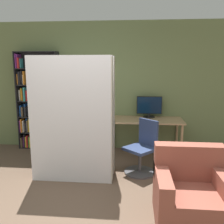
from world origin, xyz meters
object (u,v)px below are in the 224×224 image
monitor (149,107)px  office_chair (142,152)px  bookshelf (35,104)px  mattress_near (72,120)px  armchair (191,194)px  mattress_far (77,115)px

monitor → office_chair: (-0.16, -1.09, -0.60)m
bookshelf → mattress_near: 1.93m
office_chair → armchair: bearing=-66.8°
office_chair → bookshelf: (-2.31, 1.13, 0.62)m
office_chair → mattress_far: bearing=-179.2°
armchair → office_chair: bearing=113.2°
mattress_near → mattress_far: size_ratio=1.00×
monitor → mattress_far: size_ratio=0.27×
mattress_near → mattress_far: 0.36m
office_chair → mattress_near: size_ratio=0.46×
mattress_far → monitor: bearing=41.1°
armchair → bookshelf: bearing=140.0°
monitor → armchair: monitor is taller
monitor → office_chair: 1.25m
office_chair → armchair: (0.54, -1.27, -0.04)m
office_chair → mattress_far: 1.27m
office_chair → mattress_near: (-1.11, -0.38, 0.62)m
mattress_near → armchair: size_ratio=2.30×
mattress_near → armchair: 1.99m
mattress_near → monitor: bearing=49.2°
monitor → mattress_near: (-1.27, -1.47, 0.02)m
bookshelf → mattress_far: size_ratio=1.07×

